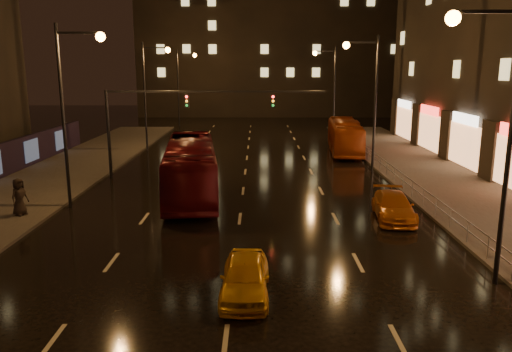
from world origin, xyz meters
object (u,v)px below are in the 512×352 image
at_px(bus_curb, 345,136).
at_px(taxi_near, 245,277).
at_px(taxi_far, 394,206).
at_px(pedestrian_c, 19,197).
at_px(bus_red, 191,168).

xyz_separation_m(bus_curb, taxi_near, (-8.50, -29.86, -0.82)).
relative_size(taxi_far, pedestrian_c, 2.35).
distance_m(bus_red, taxi_near, 14.43).
distance_m(taxi_near, pedestrian_c, 15.11).
relative_size(taxi_near, pedestrian_c, 2.07).
distance_m(bus_curb, pedestrian_c, 29.16).
bearing_deg(bus_red, pedestrian_c, -157.04).
distance_m(bus_curb, taxi_near, 31.06).
bearing_deg(pedestrian_c, bus_red, -36.60).
bearing_deg(bus_red, taxi_far, -30.57).
bearing_deg(bus_curb, taxi_far, -87.70).
bearing_deg(pedestrian_c, taxi_near, -103.65).
bearing_deg(pedestrian_c, taxi_far, -66.80).
height_order(bus_red, taxi_far, bus_red).
bearing_deg(taxi_near, bus_curb, 75.16).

